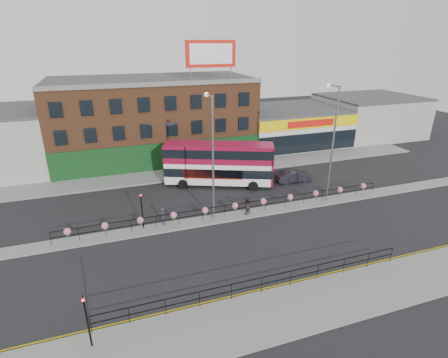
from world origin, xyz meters
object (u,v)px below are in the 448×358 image
object	(u,v)px
pedestrian_a	(163,216)
pedestrian_b	(247,206)
car	(293,176)
lamp_column_east	(332,135)
double_decker_bus	(219,160)
lamp_column_west	(212,148)

from	to	relation	value
pedestrian_a	pedestrian_b	world-z (taller)	pedestrian_a
car	pedestrian_b	xyz separation A→B (m)	(-7.98, -5.73, 0.25)
pedestrian_b	lamp_column_east	size ratio (longest dim) A/B	0.14
double_decker_bus	pedestrian_b	distance (m)	7.75
pedestrian_a	lamp_column_east	distance (m)	16.92
double_decker_bus	lamp_column_east	size ratio (longest dim) A/B	1.06
pedestrian_a	lamp_column_east	size ratio (longest dim) A/B	0.14
car	lamp_column_west	size ratio (longest dim) A/B	0.39
double_decker_bus	lamp_column_west	size ratio (longest dim) A/B	1.09
lamp_column_east	double_decker_bus	bearing A→B (deg)	140.83
pedestrian_a	lamp_column_east	world-z (taller)	lamp_column_east
pedestrian_b	lamp_column_east	xyz separation A→B (m)	(8.53, 0.47, 5.71)
car	pedestrian_a	world-z (taller)	pedestrian_a
lamp_column_east	car	bearing A→B (deg)	96.00
car	pedestrian_a	bearing A→B (deg)	111.40
lamp_column_west	lamp_column_east	bearing A→B (deg)	0.10
double_decker_bus	pedestrian_b	size ratio (longest dim) A/B	7.54
double_decker_bus	car	distance (m)	8.56
pedestrian_b	lamp_column_west	world-z (taller)	lamp_column_west
double_decker_bus	pedestrian_a	distance (m)	10.31
pedestrian_a	lamp_column_west	bearing A→B (deg)	-74.81
pedestrian_a	double_decker_bus	bearing A→B (deg)	-30.48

